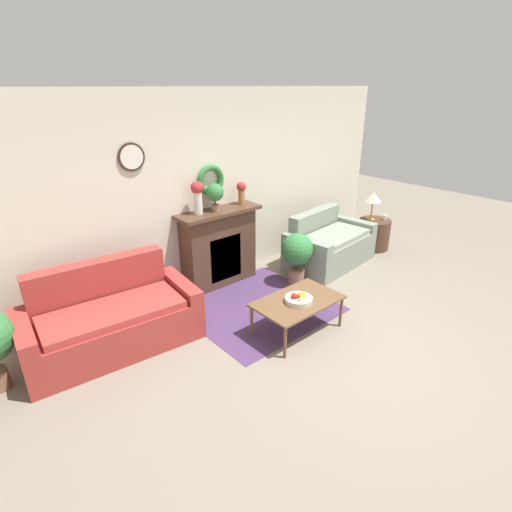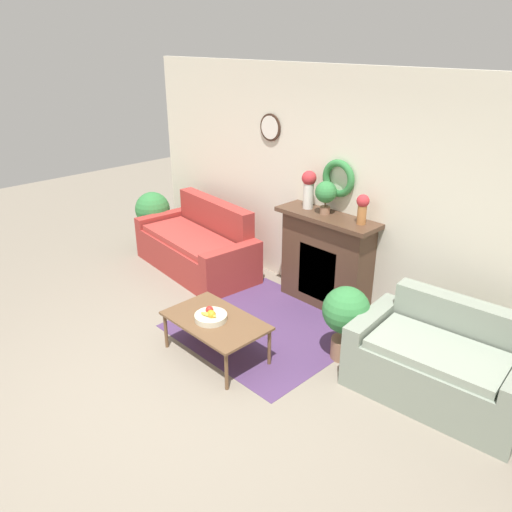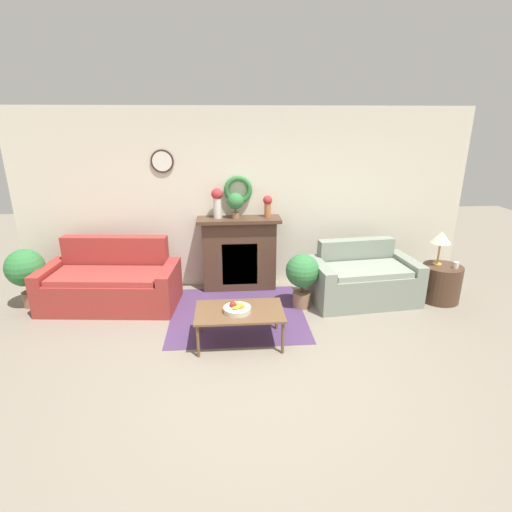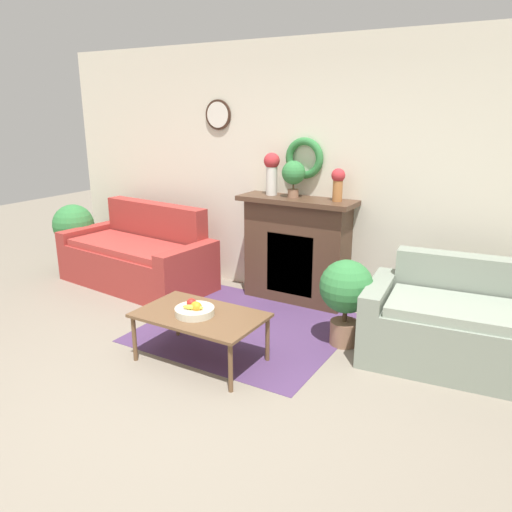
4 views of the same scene
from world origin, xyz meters
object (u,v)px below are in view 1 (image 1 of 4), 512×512
object	(u,v)px
fruit_bowl	(299,299)
vase_on_mantel_right	(241,191)
mug	(385,217)
table_lamp	(373,198)
fireplace	(219,247)
side_table_by_loveseat	(374,234)
loveseat_right	(329,245)
couch_left	(111,320)
potted_plant_on_mantel	(215,193)
vase_on_mantel_left	(197,195)
coffee_table	(298,303)
potted_plant_floor_by_loveseat	(297,252)

from	to	relation	value
fruit_bowl	vase_on_mantel_right	bearing A→B (deg)	72.79
mug	table_lamp	bearing A→B (deg)	141.84
vase_on_mantel_right	mug	bearing A→B (deg)	-17.02
fireplace	table_lamp	xyz separation A→B (m)	(2.82, -0.63, 0.36)
fireplace	side_table_by_loveseat	xyz separation A→B (m)	(2.89, -0.69, -0.30)
loveseat_right	table_lamp	size ratio (longest dim) A/B	3.15
side_table_by_loveseat	vase_on_mantel_right	xyz separation A→B (m)	(-2.46, 0.69, 1.05)
couch_left	mug	bearing A→B (deg)	1.64
table_lamp	potted_plant_on_mantel	xyz separation A→B (m)	(-2.87, 0.62, 0.44)
couch_left	vase_on_mantel_left	size ratio (longest dim) A/B	4.33
table_lamp	vase_on_mantel_right	size ratio (longest dim) A/B	1.53
fireplace	vase_on_mantel_left	world-z (taller)	vase_on_mantel_left
fruit_bowl	side_table_by_loveseat	distance (m)	3.14
couch_left	coffee_table	xyz separation A→B (m)	(1.76, -1.16, 0.06)
side_table_by_loveseat	vase_on_mantel_right	distance (m)	2.77
coffee_table	mug	xyz separation A→B (m)	(3.08, 0.85, 0.19)
couch_left	vase_on_mantel_right	world-z (taller)	vase_on_mantel_right
vase_on_mantel_right	coffee_table	bearing A→B (deg)	-106.79
loveseat_right	coffee_table	world-z (taller)	loveseat_right
loveseat_right	potted_plant_on_mantel	world-z (taller)	potted_plant_on_mantel
couch_left	potted_plant_on_mantel	xyz separation A→B (m)	(1.78, 0.46, 1.04)
mug	vase_on_mantel_right	size ratio (longest dim) A/B	0.28
potted_plant_on_mantel	coffee_table	bearing A→B (deg)	-90.61
fruit_bowl	potted_plant_on_mantel	bearing A→B (deg)	88.55
vase_on_mantel_right	potted_plant_floor_by_loveseat	distance (m)	1.19
vase_on_mantel_left	table_lamp	bearing A→B (deg)	-11.53
couch_left	vase_on_mantel_left	distance (m)	1.91
potted_plant_on_mantel	loveseat_right	bearing A→B (deg)	-17.60
fireplace	vase_on_mantel_right	xyz separation A→B (m)	(0.43, 0.01, 0.75)
coffee_table	potted_plant_floor_by_loveseat	world-z (taller)	potted_plant_floor_by_loveseat
coffee_table	fruit_bowl	size ratio (longest dim) A/B	3.22
fireplace	vase_on_mantel_right	size ratio (longest dim) A/B	3.82
mug	couch_left	bearing A→B (deg)	176.27
side_table_by_loveseat	mug	xyz separation A→B (m)	(0.12, -0.10, 0.31)
fruit_bowl	fireplace	bearing A→B (deg)	86.98
fireplace	mug	bearing A→B (deg)	-14.60
fireplace	potted_plant_floor_by_loveseat	world-z (taller)	fireplace
side_table_by_loveseat	fruit_bowl	bearing A→B (deg)	-161.82
vase_on_mantel_left	vase_on_mantel_right	distance (m)	0.75
coffee_table	loveseat_right	bearing A→B (deg)	29.75
couch_left	side_table_by_loveseat	world-z (taller)	couch_left
couch_left	table_lamp	world-z (taller)	table_lamp
loveseat_right	potted_plant_floor_by_loveseat	bearing A→B (deg)	-176.45
fireplace	potted_plant_on_mantel	world-z (taller)	potted_plant_on_mantel
couch_left	table_lamp	size ratio (longest dim) A/B	3.86
potted_plant_on_mantel	side_table_by_loveseat	bearing A→B (deg)	-12.93
table_lamp	potted_plant_on_mantel	size ratio (longest dim) A/B	1.32
fireplace	table_lamp	bearing A→B (deg)	-12.66
couch_left	coffee_table	world-z (taller)	couch_left
couch_left	fruit_bowl	xyz separation A→B (m)	(1.74, -1.20, 0.14)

